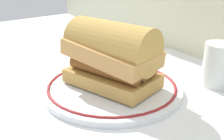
{
  "coord_description": "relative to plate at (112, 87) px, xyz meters",
  "views": [
    {
      "loc": [
        0.44,
        -0.3,
        0.26
      ],
      "look_at": [
        0.01,
        0.02,
        0.04
      ],
      "focal_mm": 47.98,
      "sensor_mm": 36.0,
      "label": 1
    }
  ],
  "objects": [
    {
      "name": "drinking_glass",
      "position": [
        0.1,
        0.19,
        0.03
      ],
      "size": [
        0.06,
        0.06,
        0.09
      ],
      "color": "silver",
      "rests_on": "ground_plane"
    },
    {
      "name": "plate",
      "position": [
        0.0,
        0.0,
        0.0
      ],
      "size": [
        0.28,
        0.28,
        0.01
      ],
      "color": "white",
      "rests_on": "ground_plane"
    },
    {
      "name": "sausage_sandwich",
      "position": [
        -0.0,
        0.0,
        0.07
      ],
      "size": [
        0.2,
        0.15,
        0.12
      ],
      "rotation": [
        0.0,
        0.0,
        0.28
      ],
      "color": "tan",
      "rests_on": "plate"
    },
    {
      "name": "ground_plane",
      "position": [
        -0.01,
        -0.02,
        -0.01
      ],
      "size": [
        1.5,
        1.5,
        0.0
      ],
      "primitive_type": "plane",
      "color": "white"
    }
  ]
}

